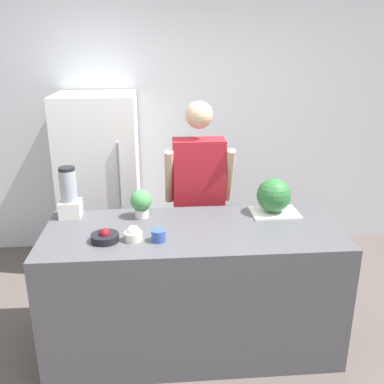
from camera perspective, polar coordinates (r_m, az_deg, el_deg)
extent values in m
plane|color=#564C47|center=(3.09, 0.75, -23.93)|extent=(14.00, 14.00, 0.00)
cube|color=silver|center=(4.47, -1.80, 8.79)|extent=(8.00, 0.06, 2.60)
cube|color=#4C4C51|center=(3.13, 0.06, -12.60)|extent=(2.01, 0.82, 0.92)
cube|color=white|center=(4.24, -12.08, 1.36)|extent=(0.73, 0.67, 1.68)
cylinder|color=gray|center=(3.84, -9.61, 2.24)|extent=(0.02, 0.02, 0.59)
cube|color=#4C608C|center=(3.77, 0.86, -7.65)|extent=(0.32, 0.18, 0.81)
cube|color=#B21E28|center=(3.51, 0.91, 2.47)|extent=(0.42, 0.22, 0.57)
sphere|color=#DBAD89|center=(3.40, 0.95, 10.24)|extent=(0.22, 0.22, 0.22)
cylinder|color=#DBAD89|center=(3.46, -3.07, 2.02)|extent=(0.07, 0.23, 0.48)
cylinder|color=#DBAD89|center=(3.51, 4.96, 2.21)|extent=(0.07, 0.23, 0.48)
cube|color=white|center=(3.22, 10.94, -2.70)|extent=(0.34, 0.26, 0.01)
sphere|color=#2D6B33|center=(3.18, 10.85, -0.43)|extent=(0.25, 0.25, 0.25)
cylinder|color=black|center=(2.79, -11.51, -5.98)|extent=(0.18, 0.18, 0.05)
sphere|color=maroon|center=(2.78, -11.54, -5.53)|extent=(0.08, 0.08, 0.08)
cylinder|color=beige|center=(2.77, -7.81, -5.85)|extent=(0.12, 0.12, 0.06)
sphere|color=white|center=(2.76, -7.84, -5.32)|extent=(0.09, 0.09, 0.09)
cylinder|color=#334C9E|center=(2.73, -4.48, -5.81)|extent=(0.09, 0.09, 0.07)
cube|color=silver|center=(3.21, -15.88, -2.17)|extent=(0.15, 0.15, 0.12)
cylinder|color=#99A3AD|center=(3.16, -16.17, 0.78)|extent=(0.12, 0.12, 0.23)
cylinder|color=black|center=(3.12, -16.38, 2.98)|extent=(0.11, 0.11, 0.02)
cylinder|color=beige|center=(3.11, -6.73, -2.79)|extent=(0.10, 0.10, 0.06)
sphere|color=#478E4C|center=(3.08, -6.80, -1.11)|extent=(0.16, 0.16, 0.16)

